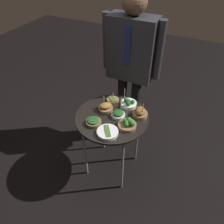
{
  "coord_description": "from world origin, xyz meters",
  "views": [
    {
      "loc": [
        0.6,
        -1.29,
        1.96
      ],
      "look_at": [
        0.0,
        0.0,
        0.75
      ],
      "focal_mm": 35.0,
      "sensor_mm": 36.0,
      "label": 1
    }
  ],
  "objects_px": {
    "bowl_roast_far_rim": "(140,113)",
    "bowl_broccoli_front_right": "(128,124)",
    "bowl_spinach_mid_left": "(118,114)",
    "waiter_figure": "(131,56)",
    "bowl_spinach_back_left": "(94,122)",
    "bowl_roast_back_right": "(106,107)",
    "bowl_asparagus_near_rim": "(113,100)",
    "serving_cart": "(112,121)",
    "bowl_broccoli_front_center": "(128,103)",
    "bowl_asparagus_front_left": "(108,132)"
  },
  "relations": [
    {
      "from": "bowl_roast_far_rim",
      "to": "bowl_broccoli_front_right",
      "type": "distance_m",
      "value": 0.18
    },
    {
      "from": "bowl_spinach_mid_left",
      "to": "waiter_figure",
      "type": "distance_m",
      "value": 0.6
    },
    {
      "from": "bowl_spinach_back_left",
      "to": "waiter_figure",
      "type": "height_order",
      "value": "waiter_figure"
    },
    {
      "from": "bowl_roast_back_right",
      "to": "bowl_asparagus_near_rim",
      "type": "height_order",
      "value": "bowl_roast_back_right"
    },
    {
      "from": "bowl_broccoli_front_right",
      "to": "bowl_asparagus_near_rim",
      "type": "relative_size",
      "value": 1.24
    },
    {
      "from": "bowl_roast_far_rim",
      "to": "waiter_figure",
      "type": "height_order",
      "value": "waiter_figure"
    },
    {
      "from": "bowl_roast_far_rim",
      "to": "bowl_broccoli_front_right",
      "type": "height_order",
      "value": "bowl_roast_far_rim"
    },
    {
      "from": "serving_cart",
      "to": "bowl_broccoli_front_right",
      "type": "distance_m",
      "value": 0.2
    },
    {
      "from": "serving_cart",
      "to": "bowl_asparagus_near_rim",
      "type": "bearing_deg",
      "value": 112.94
    },
    {
      "from": "bowl_broccoli_front_center",
      "to": "bowl_spinach_back_left",
      "type": "relative_size",
      "value": 1.33
    },
    {
      "from": "bowl_broccoli_front_right",
      "to": "bowl_spinach_back_left",
      "type": "height_order",
      "value": "bowl_broccoli_front_right"
    },
    {
      "from": "bowl_roast_back_right",
      "to": "bowl_broccoli_front_center",
      "type": "distance_m",
      "value": 0.22
    },
    {
      "from": "bowl_asparagus_near_rim",
      "to": "waiter_figure",
      "type": "xyz_separation_m",
      "value": [
        0.03,
        0.35,
        0.3
      ]
    },
    {
      "from": "bowl_asparagus_near_rim",
      "to": "bowl_spinach_back_left",
      "type": "bearing_deg",
      "value": -93.39
    },
    {
      "from": "bowl_spinach_back_left",
      "to": "bowl_broccoli_front_center",
      "type": "bearing_deg",
      "value": 63.58
    },
    {
      "from": "bowl_roast_back_right",
      "to": "waiter_figure",
      "type": "distance_m",
      "value": 0.57
    },
    {
      "from": "bowl_broccoli_front_right",
      "to": "waiter_figure",
      "type": "xyz_separation_m",
      "value": [
        -0.22,
        0.6,
        0.29
      ]
    },
    {
      "from": "bowl_broccoli_front_right",
      "to": "bowl_spinach_back_left",
      "type": "bearing_deg",
      "value": -162.31
    },
    {
      "from": "bowl_broccoli_front_right",
      "to": "serving_cart",
      "type": "bearing_deg",
      "value": 160.45
    },
    {
      "from": "serving_cart",
      "to": "bowl_roast_far_rim",
      "type": "height_order",
      "value": "bowl_roast_far_rim"
    },
    {
      "from": "bowl_asparagus_front_left",
      "to": "bowl_broccoli_front_center",
      "type": "bearing_deg",
      "value": 87.63
    },
    {
      "from": "bowl_broccoli_front_right",
      "to": "bowl_asparagus_near_rim",
      "type": "xyz_separation_m",
      "value": [
        -0.25,
        0.25,
        -0.01
      ]
    },
    {
      "from": "serving_cart",
      "to": "bowl_roast_back_right",
      "type": "height_order",
      "value": "bowl_roast_back_right"
    },
    {
      "from": "serving_cart",
      "to": "bowl_asparagus_front_left",
      "type": "height_order",
      "value": "bowl_asparagus_front_left"
    },
    {
      "from": "bowl_broccoli_front_right",
      "to": "bowl_broccoli_front_center",
      "type": "distance_m",
      "value": 0.28
    },
    {
      "from": "bowl_asparagus_front_left",
      "to": "bowl_asparagus_near_rim",
      "type": "relative_size",
      "value": 1.41
    },
    {
      "from": "bowl_asparagus_front_left",
      "to": "bowl_asparagus_near_rim",
      "type": "xyz_separation_m",
      "value": [
        -0.14,
        0.39,
        0.0
      ]
    },
    {
      "from": "bowl_spinach_mid_left",
      "to": "bowl_broccoli_front_right",
      "type": "xyz_separation_m",
      "value": [
        0.12,
        -0.09,
        0.0
      ]
    },
    {
      "from": "bowl_spinach_back_left",
      "to": "bowl_roast_back_right",
      "type": "bearing_deg",
      "value": 86.55
    },
    {
      "from": "bowl_spinach_mid_left",
      "to": "bowl_asparagus_front_left",
      "type": "height_order",
      "value": "bowl_spinach_mid_left"
    },
    {
      "from": "bowl_spinach_mid_left",
      "to": "bowl_asparagus_near_rim",
      "type": "xyz_separation_m",
      "value": [
        -0.13,
        0.17,
        -0.01
      ]
    },
    {
      "from": "bowl_roast_far_rim",
      "to": "bowl_spinach_back_left",
      "type": "distance_m",
      "value": 0.41
    },
    {
      "from": "bowl_spinach_mid_left",
      "to": "bowl_asparagus_near_rim",
      "type": "height_order",
      "value": "bowl_spinach_mid_left"
    },
    {
      "from": "bowl_roast_back_right",
      "to": "bowl_asparagus_front_left",
      "type": "bearing_deg",
      "value": -60.63
    },
    {
      "from": "serving_cart",
      "to": "bowl_roast_back_right",
      "type": "relative_size",
      "value": 5.15
    },
    {
      "from": "bowl_spinach_back_left",
      "to": "bowl_asparagus_near_rim",
      "type": "xyz_separation_m",
      "value": [
        0.02,
        0.34,
        -0.0
      ]
    },
    {
      "from": "bowl_roast_far_rim",
      "to": "bowl_asparagus_near_rim",
      "type": "distance_m",
      "value": 0.31
    },
    {
      "from": "bowl_spinach_mid_left",
      "to": "bowl_asparagus_front_left",
      "type": "distance_m",
      "value": 0.23
    },
    {
      "from": "bowl_broccoli_front_center",
      "to": "bowl_broccoli_front_right",
      "type": "bearing_deg",
      "value": -69.43
    },
    {
      "from": "serving_cart",
      "to": "bowl_spinach_mid_left",
      "type": "distance_m",
      "value": 0.1
    },
    {
      "from": "bowl_roast_back_right",
      "to": "bowl_broccoli_front_right",
      "type": "height_order",
      "value": "bowl_broccoli_front_right"
    },
    {
      "from": "bowl_roast_far_rim",
      "to": "bowl_spinach_mid_left",
      "type": "bearing_deg",
      "value": -152.67
    },
    {
      "from": "bowl_broccoli_front_center",
      "to": "serving_cart",
      "type": "bearing_deg",
      "value": -109.69
    },
    {
      "from": "serving_cart",
      "to": "bowl_roast_far_rim",
      "type": "bearing_deg",
      "value": 27.7
    },
    {
      "from": "bowl_roast_far_rim",
      "to": "waiter_figure",
      "type": "relative_size",
      "value": 0.1
    },
    {
      "from": "bowl_spinach_back_left",
      "to": "bowl_asparagus_near_rim",
      "type": "distance_m",
      "value": 0.34
    },
    {
      "from": "bowl_asparagus_front_left",
      "to": "bowl_spinach_back_left",
      "type": "bearing_deg",
      "value": 160.87
    },
    {
      "from": "bowl_asparagus_front_left",
      "to": "bowl_broccoli_front_right",
      "type": "distance_m",
      "value": 0.18
    },
    {
      "from": "bowl_broccoli_front_right",
      "to": "waiter_figure",
      "type": "bearing_deg",
      "value": 110.11
    },
    {
      "from": "bowl_spinach_mid_left",
      "to": "bowl_broccoli_front_right",
      "type": "height_order",
      "value": "bowl_spinach_mid_left"
    }
  ]
}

